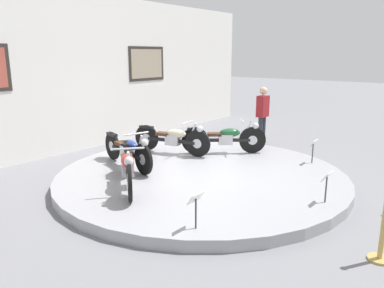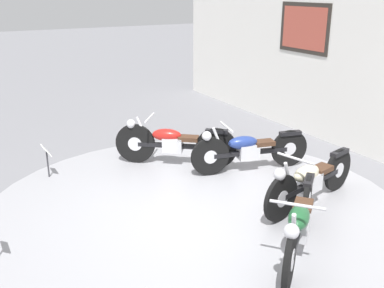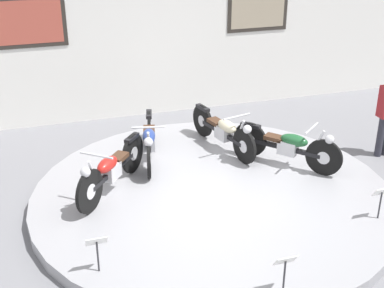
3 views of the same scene
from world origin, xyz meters
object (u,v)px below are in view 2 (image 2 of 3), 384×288
object	(u,v)px
motorcycle_blue	(248,149)
info_placard_front_left	(47,155)
motorcycle_cream	(310,179)
motorcycle_green	(299,223)
motorcycle_red	(173,142)

from	to	relation	value
motorcycle_blue	info_placard_front_left	bearing A→B (deg)	-114.78
motorcycle_cream	info_placard_front_left	distance (m)	3.90
motorcycle_green	info_placard_front_left	bearing A→B (deg)	-151.41
motorcycle_cream	info_placard_front_left	xyz separation A→B (m)	(-2.68, -2.83, -0.01)
motorcycle_red	motorcycle_blue	size ratio (longest dim) A/B	0.84
motorcycle_green	motorcycle_blue	bearing A→B (deg)	157.18
motorcycle_blue	motorcycle_green	world-z (taller)	motorcycle_green
motorcycle_green	info_placard_front_left	world-z (taller)	motorcycle_green
motorcycle_cream	motorcycle_blue	bearing A→B (deg)	-179.99
motorcycle_green	info_placard_front_left	xyz separation A→B (m)	(-3.50, -1.91, -0.01)
motorcycle_blue	motorcycle_red	bearing A→B (deg)	-131.44
motorcycle_red	motorcycle_blue	xyz separation A→B (m)	(0.81, 0.92, -0.02)
motorcycle_blue	info_placard_front_left	distance (m)	3.12
motorcycle_cream	motorcycle_green	distance (m)	1.23
motorcycle_blue	motorcycle_cream	distance (m)	1.38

